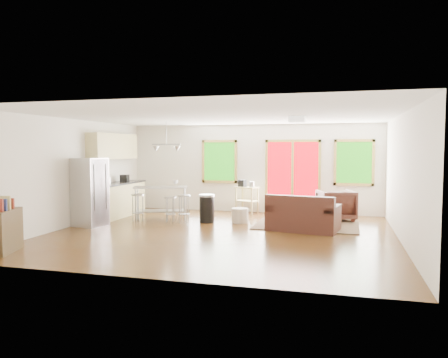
% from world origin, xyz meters
% --- Properties ---
extents(floor, '(7.50, 7.00, 0.02)m').
position_xyz_m(floor, '(0.00, 0.00, -0.01)').
color(floor, '#37200C').
rests_on(floor, ground).
extents(ceiling, '(7.50, 7.00, 0.02)m').
position_xyz_m(ceiling, '(0.00, 0.00, 2.61)').
color(ceiling, white).
rests_on(ceiling, ground).
extents(back_wall, '(7.50, 0.02, 2.60)m').
position_xyz_m(back_wall, '(0.00, 3.51, 1.30)').
color(back_wall, silver).
rests_on(back_wall, ground).
extents(left_wall, '(0.02, 7.00, 2.60)m').
position_xyz_m(left_wall, '(-3.76, 0.00, 1.30)').
color(left_wall, silver).
rests_on(left_wall, ground).
extents(right_wall, '(0.02, 7.00, 2.60)m').
position_xyz_m(right_wall, '(3.76, 0.00, 1.30)').
color(right_wall, silver).
rests_on(right_wall, ground).
extents(front_wall, '(7.50, 0.02, 2.60)m').
position_xyz_m(front_wall, '(0.00, -3.51, 1.30)').
color(front_wall, silver).
rests_on(front_wall, ground).
extents(window_left, '(1.10, 0.05, 1.30)m').
position_xyz_m(window_left, '(-1.00, 3.46, 1.50)').
color(window_left, '#15520B').
rests_on(window_left, back_wall).
extents(french_doors, '(1.60, 0.05, 2.10)m').
position_xyz_m(french_doors, '(1.20, 3.46, 1.10)').
color(french_doors, '#AA0009').
rests_on(french_doors, back_wall).
extents(window_right, '(1.10, 0.05, 1.30)m').
position_xyz_m(window_right, '(2.90, 3.46, 1.50)').
color(window_right, '#15520B').
rests_on(window_right, back_wall).
extents(rug, '(2.50, 1.94, 0.02)m').
position_xyz_m(rug, '(1.76, 1.59, 0.01)').
color(rug, '#405135').
rests_on(rug, floor).
extents(loveseat, '(1.70, 1.15, 0.84)m').
position_xyz_m(loveseat, '(1.73, 0.85, 0.33)').
color(loveseat, '#321712').
rests_on(loveseat, floor).
extents(coffee_table, '(1.06, 0.76, 0.39)m').
position_xyz_m(coffee_table, '(1.85, 1.98, 0.33)').
color(coffee_table, '#372813').
rests_on(coffee_table, floor).
extents(armchair, '(1.08, 1.05, 0.90)m').
position_xyz_m(armchair, '(2.44, 2.49, 0.45)').
color(armchair, '#321712').
rests_on(armchair, floor).
extents(ottoman, '(0.81, 0.81, 0.42)m').
position_xyz_m(ottoman, '(1.30, 2.41, 0.21)').
color(ottoman, '#321712').
rests_on(ottoman, floor).
extents(pouf, '(0.49, 0.49, 0.37)m').
position_xyz_m(pouf, '(0.09, 1.53, 0.19)').
color(pouf, beige).
rests_on(pouf, floor).
extents(vase, '(0.21, 0.22, 0.28)m').
position_xyz_m(vase, '(1.96, 1.90, 0.50)').
color(vase, silver).
rests_on(vase, coffee_table).
extents(book, '(0.21, 0.09, 0.28)m').
position_xyz_m(book, '(2.00, 1.60, 0.54)').
color(book, maroon).
rests_on(book, coffee_table).
extents(cabinets, '(0.64, 2.24, 2.30)m').
position_xyz_m(cabinets, '(-3.49, 1.70, 0.93)').
color(cabinets, tan).
rests_on(cabinets, floor).
extents(refrigerator, '(0.78, 0.76, 1.66)m').
position_xyz_m(refrigerator, '(-3.34, 0.14, 0.83)').
color(refrigerator, '#B7BABC').
rests_on(refrigerator, floor).
extents(island, '(1.50, 1.00, 0.88)m').
position_xyz_m(island, '(-2.06, 1.47, 0.61)').
color(island, '#B7BABC').
rests_on(island, floor).
extents(cup, '(0.15, 0.13, 0.13)m').
position_xyz_m(cup, '(-1.70, 1.62, 1.02)').
color(cup, white).
rests_on(cup, island).
extents(bar_stool_a, '(0.39, 0.39, 0.71)m').
position_xyz_m(bar_stool_a, '(-2.53, 1.07, 0.53)').
color(bar_stool_a, '#B7BABC').
rests_on(bar_stool_a, floor).
extents(bar_stool_b, '(0.37, 0.37, 0.66)m').
position_xyz_m(bar_stool_b, '(-1.68, 1.18, 0.49)').
color(bar_stool_b, '#B7BABC').
rests_on(bar_stool_b, floor).
extents(bar_stool_c, '(0.36, 0.36, 0.71)m').
position_xyz_m(bar_stool_c, '(-1.30, 1.19, 0.53)').
color(bar_stool_c, '#B7BABC').
rests_on(bar_stool_c, floor).
extents(trash_can, '(0.42, 0.42, 0.72)m').
position_xyz_m(trash_can, '(-0.74, 1.34, 0.36)').
color(trash_can, black).
rests_on(trash_can, floor).
extents(kitchen_cart, '(0.74, 0.62, 0.97)m').
position_xyz_m(kitchen_cart, '(-0.11, 3.20, 0.66)').
color(kitchen_cart, tan).
rests_on(kitchen_cart, floor).
extents(bookshelf, '(0.59, 0.94, 1.03)m').
position_xyz_m(bookshelf, '(-3.35, -2.69, 0.41)').
color(bookshelf, '#372813').
rests_on(bookshelf, floor).
extents(ceiling_flush, '(0.35, 0.35, 0.12)m').
position_xyz_m(ceiling_flush, '(1.60, 0.60, 2.53)').
color(ceiling_flush, white).
rests_on(ceiling_flush, ceiling).
extents(pendant_light, '(0.80, 0.18, 0.79)m').
position_xyz_m(pendant_light, '(-1.90, 1.50, 1.90)').
color(pendant_light, gray).
rests_on(pendant_light, ceiling).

